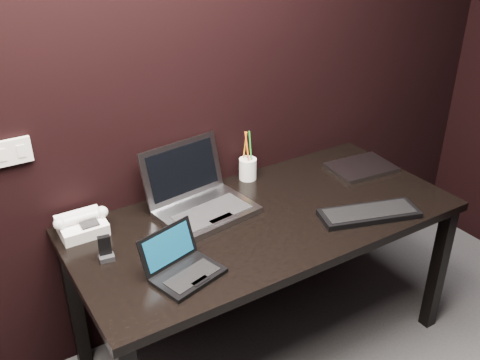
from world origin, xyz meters
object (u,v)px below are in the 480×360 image
desk_phone (82,225)px  netbook (183,267)px  pen_cup (248,168)px  silver_laptop (200,200)px  mobile_phone (105,251)px  desk (266,230)px  ext_keyboard (369,213)px  closed_laptop (361,167)px

desk_phone → netbook: bearing=-63.7°
netbook → pen_cup: bearing=39.9°
silver_laptop → mobile_phone: size_ratio=4.54×
desk → mobile_phone: bearing=174.6°
ext_keyboard → desk_phone: 1.23m
netbook → mobile_phone: 0.32m
ext_keyboard → desk: bearing=147.4°
desk → netbook: 0.54m
mobile_phone → desk: bearing=-5.4°
desk_phone → pen_cup: bearing=3.1°
silver_laptop → pen_cup: silver_laptop is taller
netbook → desk: bearing=19.6°
desk → silver_laptop: bearing=139.4°
ext_keyboard → silver_laptop: bearing=144.3°
mobile_phone → netbook: bearing=-49.4°
silver_laptop → desk: bearing=-40.6°
netbook → desk_phone: 0.52m
silver_laptop → pen_cup: (0.34, 0.14, 0.01)m
netbook → silver_laptop: bearing=53.5°
netbook → silver_laptop: size_ratio=0.66×
netbook → desk_phone: (-0.23, 0.47, 0.01)m
netbook → ext_keyboard: 0.88m
pen_cup → desk: bearing=-109.4°
netbook → closed_laptop: size_ratio=0.87×
desk → pen_cup: bearing=70.6°
ext_keyboard → desk_phone: size_ratio=2.04×
desk_phone → mobile_phone: bearing=-84.4°
netbook → mobile_phone: size_ratio=2.99×
desk → desk_phone: 0.79m
silver_laptop → closed_laptop: (0.89, -0.08, -0.04)m
mobile_phone → closed_laptop: bearing=1.9°
ext_keyboard → mobile_phone: mobile_phone is taller
closed_laptop → desk: bearing=-170.4°
closed_laptop → desk_phone: bearing=172.7°
ext_keyboard → pen_cup: 0.64m
closed_laptop → pen_cup: pen_cup is taller
silver_laptop → pen_cup: size_ratio=1.77×
desk → silver_laptop: silver_laptop is taller
desk → mobile_phone: 0.72m
ext_keyboard → mobile_phone: (-1.08, 0.31, 0.02)m
mobile_phone → pen_cup: (0.82, 0.27, 0.02)m
silver_laptop → desk_phone: (-0.50, 0.10, -0.01)m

